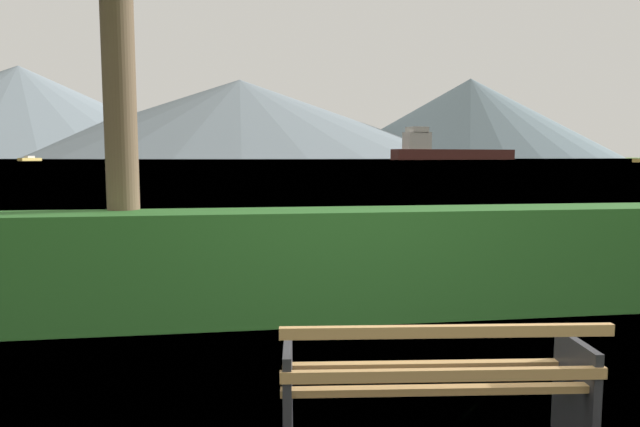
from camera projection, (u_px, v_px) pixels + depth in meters
water_surface at (242, 159)px, 305.54m from camera, size 620.00×620.00×0.00m
park_bench at (435, 384)px, 3.36m from camera, size 1.89×0.75×0.87m
hedge_row at (345, 263)px, 6.25m from camera, size 10.74×0.77×1.21m
cargo_ship_large at (446, 151)px, 282.59m from camera, size 68.85×23.50×16.09m
fishing_boat_near at (30, 159)px, 211.27m from camera, size 6.86×8.45×1.94m
distant_hills at (190, 116)px, 544.56m from camera, size 772.68×445.78×89.05m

